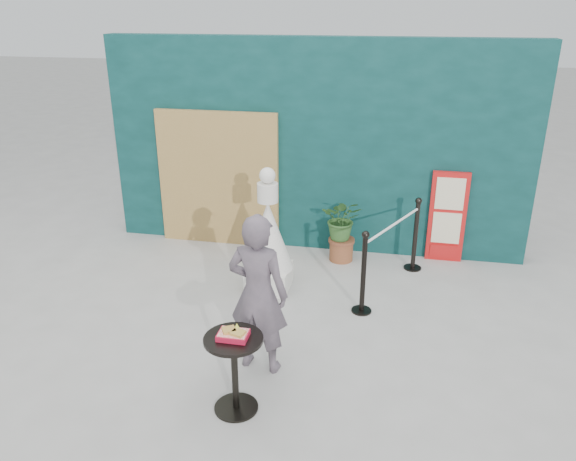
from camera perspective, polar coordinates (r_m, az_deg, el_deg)
The scene contains 10 objects.
ground at distance 5.86m, azimuth -2.39°, elevation -13.54°, with size 60.00×60.00×0.00m, color #ADAAA5.
back_wall at distance 8.07m, azimuth 2.77°, elevation 8.46°, with size 6.00×0.30×3.00m, color #0A2E2E.
bamboo_fence at distance 8.33m, azimuth -7.11°, elevation 5.18°, with size 1.80×0.08×2.00m, color tan.
woman at distance 5.42m, azimuth -3.05°, elevation -6.47°, with size 0.60×0.39×1.64m, color #62545F.
menu_board at distance 8.08m, azimuth 15.87°, elevation 1.31°, with size 0.50×0.07×1.30m.
statue at distance 7.00m, azimuth -2.01°, elevation -1.06°, with size 0.62×0.62×1.60m.
cafe_table at distance 5.06m, azimuth -5.47°, elevation -13.19°, with size 0.52×0.52×0.75m.
food_basket at distance 4.90m, azimuth -5.56°, elevation -10.42°, with size 0.26×0.19×0.11m.
planter at distance 7.85m, azimuth 5.53°, elevation 0.61°, with size 0.55×0.48×0.93m.
stanchion_barrier at distance 7.16m, azimuth 10.46°, elevation -2.29°, with size 0.84×1.54×1.03m.
Camera 1 is at (1.17, -4.60, 3.43)m, focal length 35.00 mm.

